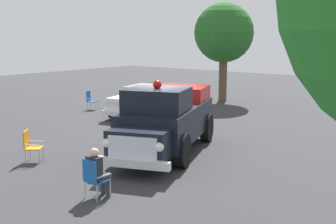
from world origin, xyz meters
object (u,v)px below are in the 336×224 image
lawn_chair_spare (91,99)px  oak_tree_right (224,33)px  classic_hot_rod (142,100)px  spectator_seated (98,171)px  vintage_fire_truck (166,118)px  lawn_chair_near_truck (94,176)px  lawn_chair_by_car (30,144)px

lawn_chair_spare → oak_tree_right: 8.87m
classic_hot_rod → oak_tree_right: oak_tree_right is taller
spectator_seated → vintage_fire_truck: bearing=107.6°
lawn_chair_spare → spectator_seated: bearing=-40.6°
vintage_fire_truck → oak_tree_right: oak_tree_right is taller
vintage_fire_truck → lawn_chair_spare: 9.73m
vintage_fire_truck → lawn_chair_spare: (-8.73, 4.26, -0.61)m
vintage_fire_truck → oak_tree_right: 12.71m
lawn_chair_spare → lawn_chair_near_truck: bearing=-41.0°
classic_hot_rod → lawn_chair_spare: (-3.29, -0.52, -0.16)m
lawn_chair_near_truck → oak_tree_right: (-6.21, 15.94, 3.50)m
oak_tree_right → lawn_chair_spare: bearing=-118.7°
lawn_chair_near_truck → oak_tree_right: 17.46m
vintage_fire_truck → spectator_seated: 4.65m
vintage_fire_truck → classic_hot_rod: bearing=138.7°
lawn_chair_near_truck → lawn_chair_spare: (-10.13, 8.80, 0.00)m
vintage_fire_truck → classic_hot_rod: vintage_fire_truck is taller
lawn_chair_near_truck → lawn_chair_spare: 13.41m
lawn_chair_by_car → lawn_chair_spare: bearing=127.8°
vintage_fire_truck → lawn_chair_by_car: vintage_fire_truck is taller
vintage_fire_truck → spectator_seated: vintage_fire_truck is taller
lawn_chair_near_truck → spectator_seated: 0.17m
spectator_seated → oak_tree_right: bearing=111.4°
spectator_seated → oak_tree_right: oak_tree_right is taller
lawn_chair_spare → spectator_seated: (10.13, -8.67, 0.11)m
lawn_chair_spare → spectator_seated: spectator_seated is taller
classic_hot_rod → lawn_chair_spare: bearing=-171.0°
spectator_seated → oak_tree_right: 17.32m
oak_tree_right → vintage_fire_truck: bearing=-67.1°
classic_hot_rod → lawn_chair_near_truck: bearing=-53.7°
vintage_fire_truck → oak_tree_right: (-4.81, 11.40, 2.89)m
vintage_fire_truck → spectator_seated: bearing=-72.4°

